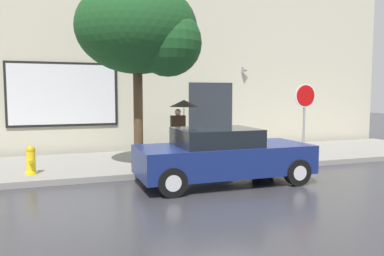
{
  "coord_description": "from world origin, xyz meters",
  "views": [
    {
      "loc": [
        -3.54,
        -8.6,
        2.2
      ],
      "look_at": [
        0.13,
        1.8,
        1.2
      ],
      "focal_mm": 36.18,
      "sensor_mm": 36.0,
      "label": 1
    }
  ],
  "objects_px": {
    "pedestrian_with_umbrella": "(182,112)",
    "street_tree": "(143,31)",
    "fire_hydrant": "(31,160)",
    "parked_car": "(222,156)",
    "stop_sign": "(305,105)"
  },
  "relations": [
    {
      "from": "pedestrian_with_umbrella",
      "to": "stop_sign",
      "type": "distance_m",
      "value": 3.92
    },
    {
      "from": "pedestrian_with_umbrella",
      "to": "fire_hydrant",
      "type": "bearing_deg",
      "value": -163.1
    },
    {
      "from": "fire_hydrant",
      "to": "stop_sign",
      "type": "bearing_deg",
      "value": -0.71
    },
    {
      "from": "pedestrian_with_umbrella",
      "to": "stop_sign",
      "type": "relative_size",
      "value": 0.78
    },
    {
      "from": "pedestrian_with_umbrella",
      "to": "street_tree",
      "type": "distance_m",
      "value": 3.19
    },
    {
      "from": "fire_hydrant",
      "to": "street_tree",
      "type": "relative_size",
      "value": 0.15
    },
    {
      "from": "street_tree",
      "to": "stop_sign",
      "type": "bearing_deg",
      "value": 2.05
    },
    {
      "from": "pedestrian_with_umbrella",
      "to": "street_tree",
      "type": "relative_size",
      "value": 0.37
    },
    {
      "from": "parked_car",
      "to": "stop_sign",
      "type": "relative_size",
      "value": 1.79
    },
    {
      "from": "pedestrian_with_umbrella",
      "to": "stop_sign",
      "type": "xyz_separation_m",
      "value": [
        3.63,
        -1.46,
        0.21
      ]
    },
    {
      "from": "parked_car",
      "to": "pedestrian_with_umbrella",
      "type": "bearing_deg",
      "value": 89.19
    },
    {
      "from": "parked_car",
      "to": "pedestrian_with_umbrella",
      "type": "relative_size",
      "value": 2.3
    },
    {
      "from": "parked_car",
      "to": "stop_sign",
      "type": "distance_m",
      "value": 4.27
    },
    {
      "from": "parked_car",
      "to": "pedestrian_with_umbrella",
      "type": "xyz_separation_m",
      "value": [
        0.05,
        3.32,
        0.92
      ]
    },
    {
      "from": "parked_car",
      "to": "stop_sign",
      "type": "height_order",
      "value": "stop_sign"
    }
  ]
}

